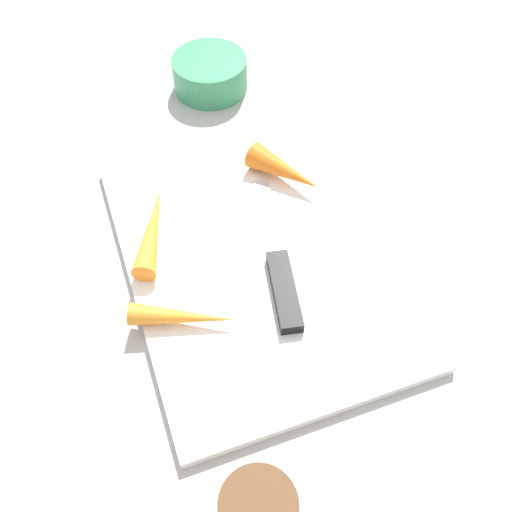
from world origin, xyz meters
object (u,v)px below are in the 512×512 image
at_px(cutting_board, 256,259).
at_px(knife, 282,280).
at_px(small_bowl, 210,74).
at_px(carrot_longest, 152,230).
at_px(carrot_shortest, 285,171).
at_px(carrot_medium, 183,317).

height_order(cutting_board, knife, knife).
bearing_deg(small_bowl, carrot_longest, -29.75).
bearing_deg(small_bowl, cutting_board, -7.83).
height_order(knife, small_bowl, small_bowl).
distance_m(cutting_board, carrot_longest, 0.11).
bearing_deg(carrot_shortest, small_bowl, 152.47).
xyz_separation_m(cutting_board, carrot_longest, (-0.06, -0.09, 0.02)).
height_order(knife, carrot_medium, carrot_medium).
bearing_deg(cutting_board, carrot_longest, -122.46).
bearing_deg(carrot_shortest, knife, -57.20).
height_order(knife, carrot_shortest, carrot_shortest).
distance_m(carrot_medium, carrot_longest, 0.11).
distance_m(cutting_board, knife, 0.04).
relative_size(cutting_board, carrot_medium, 3.52).
xyz_separation_m(carrot_longest, small_bowl, (-0.24, 0.13, -0.00)).
height_order(carrot_shortest, small_bowl, same).
relative_size(knife, carrot_medium, 1.96).
bearing_deg(small_bowl, carrot_medium, -20.78).
xyz_separation_m(cutting_board, small_bowl, (-0.30, 0.04, 0.02)).
bearing_deg(knife, small_bowl, 6.33).
bearing_deg(carrot_shortest, carrot_longest, -114.02).
bearing_deg(knife, cutting_board, 28.71).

